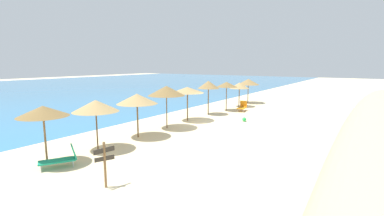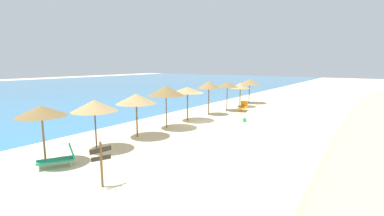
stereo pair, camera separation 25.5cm
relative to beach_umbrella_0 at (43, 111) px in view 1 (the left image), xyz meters
The scene contains 14 objects.
ground_plane 11.99m from the beach_umbrella_0, 11.73° to the right, with size 160.00×160.00×0.00m, color beige.
beach_umbrella_0 is the anchor object (origin of this frame).
beach_umbrella_1 2.69m from the beach_umbrella_0, ahead, with size 2.37×2.37×2.66m.
beach_umbrella_2 5.77m from the beach_umbrella_0, ahead, with size 2.49×2.49×2.70m.
beach_umbrella_3 8.65m from the beach_umbrella_0, ahead, with size 2.59×2.59×2.99m.
beach_umbrella_4 11.60m from the beach_umbrella_0, ahead, with size 2.61×2.61×2.70m.
beach_umbrella_5 14.92m from the beach_umbrella_0, ahead, with size 1.92×1.92×3.00m.
beach_umbrella_6 17.66m from the beach_umbrella_0, ahead, with size 2.03×2.03×2.78m.
beach_umbrella_7 20.71m from the beach_umbrella_0, ahead, with size 2.06×2.06×2.54m.
beach_umbrella_8 23.78m from the beach_umbrella_0, ahead, with size 2.50×2.50×2.77m.
lounge_chair_0 18.52m from the beach_umbrella_0, ahead, with size 1.62×0.92×0.93m.
lounge_chair_1 2.22m from the beach_umbrella_0, 78.25° to the right, with size 1.64×1.27×0.96m.
wooden_signpost 4.37m from the beach_umbrella_0, 91.77° to the right, with size 0.84×0.31×1.73m.
beach_ball 14.48m from the beach_umbrella_0, 14.82° to the right, with size 0.33×0.33×0.33m, color green.
Camera 1 is at (-18.03, -9.78, 4.52)m, focal length 26.32 mm.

